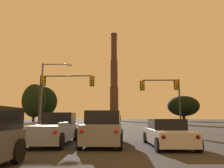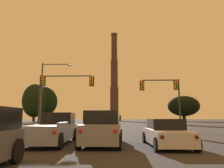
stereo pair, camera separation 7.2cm
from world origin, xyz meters
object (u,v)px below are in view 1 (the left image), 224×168
(street_lamp, at_px, (47,88))
(smokestack, at_px, (114,85))
(sedan_right_lane_second, at_px, (167,133))
(suv_center_lane_second, at_px, (104,128))
(pickup_truck_left_lane_second, at_px, (54,130))
(traffic_light_overhead_right, at_px, (166,91))
(traffic_light_overhead_left, at_px, (58,88))

(street_lamp, height_order, smokestack, smokestack)
(sedan_right_lane_second, distance_m, suv_center_lane_second, 3.43)
(suv_center_lane_second, xyz_separation_m, street_lamp, (-8.13, 14.21, 4.31))
(suv_center_lane_second, height_order, pickup_truck_left_lane_second, suv_center_lane_second)
(suv_center_lane_second, bearing_deg, pickup_truck_left_lane_second, 171.58)
(sedan_right_lane_second, bearing_deg, suv_center_lane_second, 169.25)
(traffic_light_overhead_right, relative_size, traffic_light_overhead_left, 0.92)
(traffic_light_overhead_right, distance_m, traffic_light_overhead_left, 13.28)
(smokestack, bearing_deg, pickup_truck_left_lane_second, -90.71)
(street_lamp, bearing_deg, suv_center_lane_second, -60.23)
(suv_center_lane_second, distance_m, pickup_truck_left_lane_second, 3.02)
(pickup_truck_left_lane_second, height_order, traffic_light_overhead_right, traffic_light_overhead_right)
(sedan_right_lane_second, relative_size, traffic_light_overhead_left, 0.70)
(street_lamp, bearing_deg, traffic_light_overhead_left, -20.42)
(sedan_right_lane_second, distance_m, street_lamp, 19.26)
(pickup_truck_left_lane_second, relative_size, traffic_light_overhead_right, 0.90)
(sedan_right_lane_second, height_order, suv_center_lane_second, suv_center_lane_second)
(traffic_light_overhead_right, relative_size, street_lamp, 0.75)
(pickup_truck_left_lane_second, relative_size, traffic_light_overhead_left, 0.82)
(traffic_light_overhead_right, distance_m, smokestack, 89.50)
(sedan_right_lane_second, relative_size, smokestack, 0.10)
(traffic_light_overhead_left, bearing_deg, street_lamp, 159.58)
(suv_center_lane_second, xyz_separation_m, smokestack, (-1.70, 102.39, 17.80))
(traffic_light_overhead_right, bearing_deg, smokestack, 95.45)
(pickup_truck_left_lane_second, bearing_deg, traffic_light_overhead_right, 52.57)
(street_lamp, bearing_deg, sedan_right_lane_second, -52.05)
(smokestack, bearing_deg, street_lamp, -94.17)
(suv_center_lane_second, xyz_separation_m, pickup_truck_left_lane_second, (-2.97, 0.51, -0.09))
(sedan_right_lane_second, xyz_separation_m, suv_center_lane_second, (-3.38, 0.55, 0.23))
(suv_center_lane_second, relative_size, smokestack, 0.10)
(suv_center_lane_second, height_order, traffic_light_overhead_left, traffic_light_overhead_left)
(traffic_light_overhead_left, xyz_separation_m, street_lamp, (-1.56, 0.58, 0.06))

